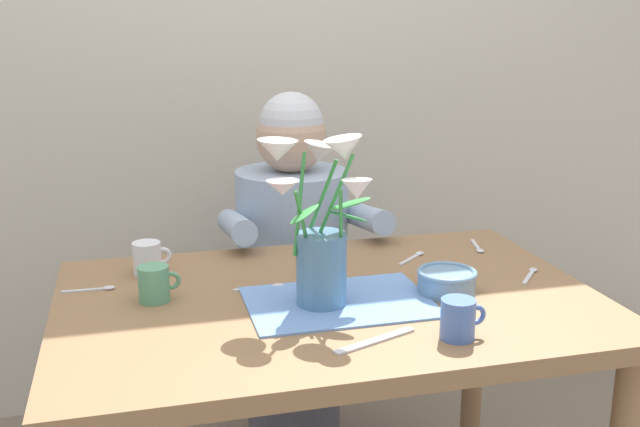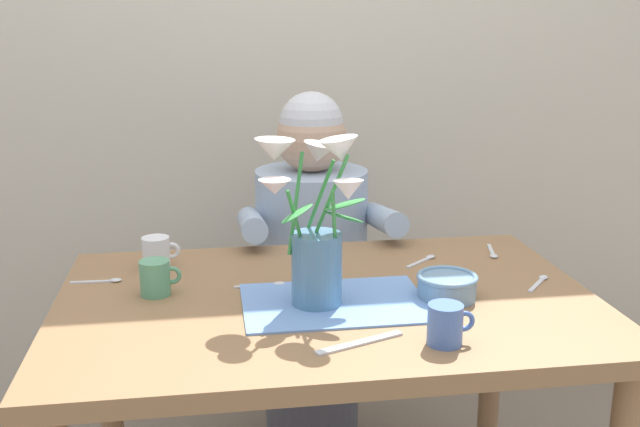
% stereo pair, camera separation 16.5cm
% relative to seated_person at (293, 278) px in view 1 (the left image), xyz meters
% --- Properties ---
extents(wood_panel_backdrop, '(4.00, 0.10, 2.50)m').
position_rel_seated_person_xyz_m(wood_panel_backdrop, '(-0.05, 0.43, 0.69)').
color(wood_panel_backdrop, beige).
rests_on(wood_panel_backdrop, ground_plane).
extents(dining_table, '(1.20, 0.80, 0.74)m').
position_rel_seated_person_xyz_m(dining_table, '(-0.05, -0.62, 0.08)').
color(dining_table, olive).
rests_on(dining_table, ground_plane).
extents(seated_person, '(0.45, 0.47, 1.14)m').
position_rel_seated_person_xyz_m(seated_person, '(0.00, 0.00, 0.00)').
color(seated_person, '#4C4C56').
rests_on(seated_person, ground_plane).
extents(striped_placemat, '(0.40, 0.28, 0.00)m').
position_rel_seated_person_xyz_m(striped_placemat, '(-0.04, -0.66, 0.18)').
color(striped_placemat, '#6B93D1').
rests_on(striped_placemat, dining_table).
extents(flower_vase, '(0.24, 0.25, 0.37)m').
position_rel_seated_person_xyz_m(flower_vase, '(-0.09, -0.66, 0.35)').
color(flower_vase, teal).
rests_on(flower_vase, dining_table).
extents(ceramic_bowl, '(0.14, 0.14, 0.06)m').
position_rel_seated_person_xyz_m(ceramic_bowl, '(0.21, -0.66, 0.21)').
color(ceramic_bowl, '#6689A8').
rests_on(ceramic_bowl, dining_table).
extents(dinner_knife, '(0.18, 0.09, 0.00)m').
position_rel_seated_person_xyz_m(dinner_knife, '(-0.03, -0.87, 0.18)').
color(dinner_knife, silver).
rests_on(dinner_knife, dining_table).
extents(tea_cup, '(0.09, 0.07, 0.08)m').
position_rel_seated_person_xyz_m(tea_cup, '(-0.43, -0.54, 0.22)').
color(tea_cup, '#569970').
rests_on(tea_cup, dining_table).
extents(ceramic_mug, '(0.09, 0.07, 0.08)m').
position_rel_seated_person_xyz_m(ceramic_mug, '(0.13, -0.89, 0.22)').
color(ceramic_mug, '#476BB7').
rests_on(ceramic_mug, dining_table).
extents(coffee_cup, '(0.09, 0.07, 0.08)m').
position_rel_seated_person_xyz_m(coffee_cup, '(-0.44, -0.36, 0.22)').
color(coffee_cup, silver).
rests_on(coffee_cup, dining_table).
extents(spoon_0, '(0.10, 0.09, 0.01)m').
position_rel_seated_person_xyz_m(spoon_0, '(0.24, -0.40, 0.18)').
color(spoon_0, silver).
rests_on(spoon_0, dining_table).
extents(spoon_1, '(0.12, 0.02, 0.01)m').
position_rel_seated_person_xyz_m(spoon_1, '(-0.56, -0.44, 0.18)').
color(spoon_1, silver).
rests_on(spoon_1, dining_table).
extents(spoon_2, '(0.04, 0.12, 0.01)m').
position_rel_seated_person_xyz_m(spoon_2, '(0.43, -0.38, 0.18)').
color(spoon_2, silver).
rests_on(spoon_2, dining_table).
extents(spoon_3, '(0.12, 0.02, 0.01)m').
position_rel_seated_person_xyz_m(spoon_3, '(-0.18, -0.53, 0.18)').
color(spoon_3, silver).
rests_on(spoon_3, dining_table).
extents(spoon_4, '(0.09, 0.10, 0.01)m').
position_rel_seated_person_xyz_m(spoon_4, '(0.46, -0.60, 0.18)').
color(spoon_4, silver).
rests_on(spoon_4, dining_table).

